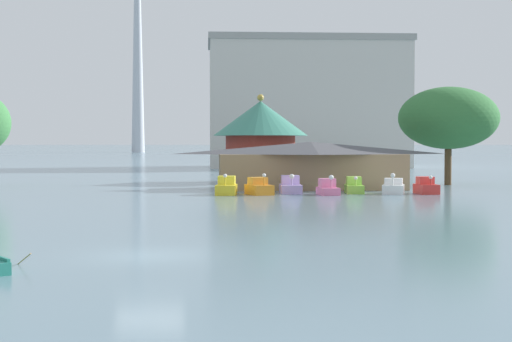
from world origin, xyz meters
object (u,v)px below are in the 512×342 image
boathouse (311,164)px  background_building_block (307,103)px  pedal_boat_orange (259,188)px  green_roof_pavilion (261,135)px  pedal_boat_lavender (290,186)px  pedal_boat_white (393,187)px  pedal_boat_yellow (226,187)px  shoreline_tree_right (448,118)px  pedal_boat_pink (328,188)px  pedal_boat_lime (354,187)px  pedal_boat_red (426,187)px

boathouse → background_building_block: bearing=83.1°
pedal_boat_orange → green_roof_pavilion: (1.48, 19.45, 4.30)m
pedal_boat_lavender → pedal_boat_white: size_ratio=1.04×
pedal_boat_yellow → shoreline_tree_right: 26.00m
shoreline_tree_right → background_building_block: size_ratio=0.30×
pedal_boat_pink → pedal_boat_lime: bearing=120.2°
pedal_boat_yellow → green_roof_pavilion: 20.12m
pedal_boat_lavender → green_roof_pavilion: green_roof_pavilion is taller
pedal_boat_lavender → pedal_boat_pink: size_ratio=1.14×
pedal_boat_red → background_building_block: background_building_block is taller
pedal_boat_lavender → pedal_boat_white: (8.17, -1.46, -0.05)m
pedal_boat_lime → green_roof_pavilion: size_ratio=0.28×
pedal_boat_orange → shoreline_tree_right: (19.29, 12.98, 5.93)m
pedal_boat_yellow → shoreline_tree_right: size_ratio=0.31×
pedal_boat_lavender → pedal_boat_red: (10.82, -1.57, -0.02)m
pedal_boat_yellow → background_building_block: background_building_block is taller
pedal_boat_white → shoreline_tree_right: bearing=162.8°
pedal_boat_orange → pedal_boat_lavender: size_ratio=1.01×
boathouse → green_roof_pavilion: (-3.68, 11.83, 2.66)m
pedal_boat_lime → green_roof_pavilion: (-6.41, 18.10, 4.32)m
pedal_boat_pink → pedal_boat_lime: size_ratio=0.92×
pedal_boat_white → boathouse: (-5.70, 7.45, 1.67)m
pedal_boat_orange → pedal_boat_white: size_ratio=1.05×
shoreline_tree_right → boathouse: bearing=-159.3°
pedal_boat_lime → pedal_boat_red: pedal_boat_red is taller
pedal_boat_pink → boathouse: boathouse is taller
green_roof_pavilion → background_building_block: background_building_block is taller
pedal_boat_pink → background_building_block: background_building_block is taller
pedal_boat_orange → background_building_block: bearing=151.8°
pedal_boat_pink → shoreline_tree_right: bearing=128.5°
pedal_boat_orange → pedal_boat_white: bearing=73.2°
pedal_boat_pink → background_building_block: (7.03, 68.25, 10.03)m
pedal_boat_lime → background_building_block: background_building_block is taller
shoreline_tree_right → background_building_block: 55.44m
pedal_boat_orange → pedal_boat_lavender: 3.14m
pedal_boat_orange → boathouse: (5.16, 7.62, 1.63)m
boathouse → background_building_block: background_building_block is taller
boathouse → pedal_boat_pink: bearing=-87.9°
pedal_boat_yellow → pedal_boat_red: size_ratio=1.28×
pedal_boat_lavender → shoreline_tree_right: (16.60, 11.34, 5.91)m
pedal_boat_lavender → pedal_boat_pink: pedal_boat_lavender is taller
pedal_boat_white → pedal_boat_red: (2.65, -0.11, 0.04)m
pedal_boat_white → shoreline_tree_right: size_ratio=0.29×
background_building_block → pedal_boat_white: bearing=-91.4°
pedal_boat_white → pedal_boat_lime: bearing=-95.3°
pedal_boat_red → green_roof_pavilion: 23.21m
pedal_boat_pink → pedal_boat_white: pedal_boat_white is taller
pedal_boat_lime → pedal_boat_white: bearing=72.9°
pedal_boat_orange → pedal_boat_lime: 8.00m
pedal_boat_red → shoreline_tree_right: size_ratio=0.24×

